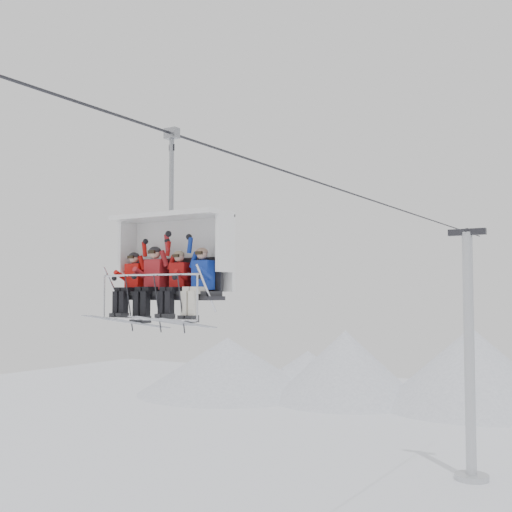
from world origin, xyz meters
The scene contains 8 objects.
ridgeline centered at (-1.58, 42.05, 2.84)m, with size 72.00×21.00×7.00m.
lift_tower_right centered at (0.00, 22.00, 5.78)m, with size 2.00×1.80×13.48m.
haul_cable centered at (0.00, 0.00, 13.30)m, with size 0.06×0.06×50.00m, color #2B2B2F.
chairlift_carrier centered at (0.00, -3.23, 10.73)m, with size 2.63×1.17×3.98m.
skier_far_left centered at (-0.92, -3.55, 10.18)m, with size 0.38×1.69×1.53m.
skier_center_left centered at (-0.34, -3.54, 10.23)m, with size 0.43×1.69×1.69m.
skier_center_right centered at (0.29, -3.56, 10.18)m, with size 0.38×1.69×1.51m.
skier_far_right centered at (0.87, -3.55, 10.20)m, with size 0.40×1.69×1.58m.
Camera 1 is at (8.44, -13.71, 9.96)m, focal length 45.00 mm.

